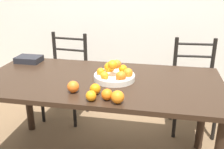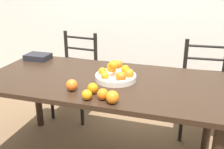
% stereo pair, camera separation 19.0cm
% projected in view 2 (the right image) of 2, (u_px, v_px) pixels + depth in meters
% --- Properties ---
extents(dining_table, '(1.86, 0.90, 0.77)m').
position_uv_depth(dining_table, '(102.00, 90.00, 2.06)').
color(dining_table, black).
rests_on(dining_table, ground_plane).
extents(fruit_bowl, '(0.32, 0.32, 0.17)m').
position_uv_depth(fruit_bowl, '(116.00, 74.00, 2.00)').
color(fruit_bowl, silver).
rests_on(fruit_bowl, dining_table).
extents(orange_loose_0, '(0.07, 0.07, 0.07)m').
position_uv_depth(orange_loose_0, '(93.00, 88.00, 1.77)').
color(orange_loose_0, orange).
rests_on(orange_loose_0, dining_table).
extents(orange_loose_1, '(0.08, 0.08, 0.08)m').
position_uv_depth(orange_loose_1, '(72.00, 85.00, 1.81)').
color(orange_loose_1, orange).
rests_on(orange_loose_1, dining_table).
extents(orange_loose_2, '(0.08, 0.08, 0.08)m').
position_uv_depth(orange_loose_2, '(112.00, 97.00, 1.62)').
color(orange_loose_2, orange).
rests_on(orange_loose_2, dining_table).
extents(orange_loose_3, '(0.07, 0.07, 0.07)m').
position_uv_depth(orange_loose_3, '(103.00, 94.00, 1.68)').
color(orange_loose_3, orange).
rests_on(orange_loose_3, dining_table).
extents(orange_loose_4, '(0.07, 0.07, 0.07)m').
position_uv_depth(orange_loose_4, '(87.00, 95.00, 1.67)').
color(orange_loose_4, orange).
rests_on(orange_loose_4, dining_table).
extents(chair_left, '(0.45, 0.44, 0.94)m').
position_uv_depth(chair_left, '(75.00, 75.00, 2.96)').
color(chair_left, black).
rests_on(chair_left, ground_plane).
extents(chair_right, '(0.45, 0.43, 0.94)m').
position_uv_depth(chair_right, '(203.00, 89.00, 2.58)').
color(chair_right, black).
rests_on(chair_right, ground_plane).
extents(book_stack, '(0.22, 0.17, 0.05)m').
position_uv_depth(book_stack, '(38.00, 57.00, 2.51)').
color(book_stack, '#232328').
rests_on(book_stack, dining_table).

